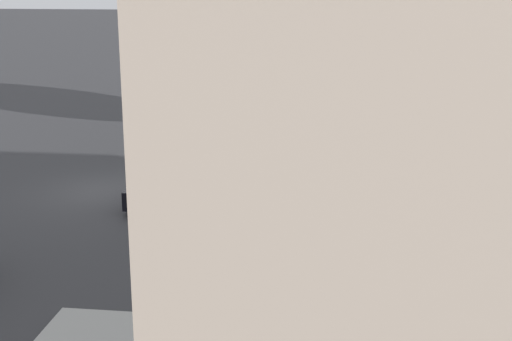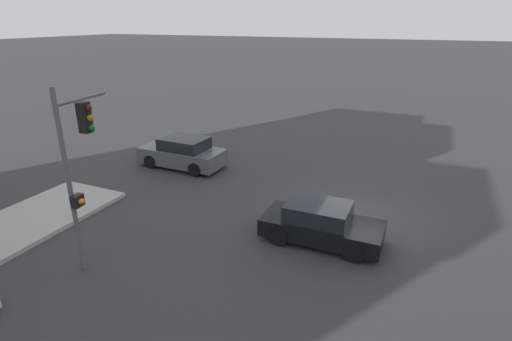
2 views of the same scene
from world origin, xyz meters
name	(u,v)px [view 2 (image 2 of 2)]	position (x,y,z in m)	size (l,w,h in m)	color
ground_plane	(353,217)	(0.00, 0.00, 0.00)	(300.00, 300.00, 0.00)	#333335
traffic_signal	(78,154)	(6.92, 6.36, 3.60)	(0.70, 2.21, 5.60)	#515456
crossing_car_0	(321,224)	(0.72, 2.21, 0.66)	(4.10, 1.91, 1.39)	black
crossing_car_1	(183,153)	(9.24, -2.11, 0.75)	(4.43, 2.10, 1.58)	#4C5156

